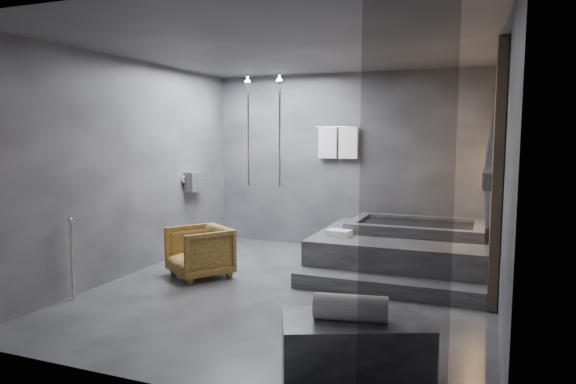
% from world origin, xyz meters
% --- Properties ---
extents(room, '(5.00, 5.04, 2.82)m').
position_xyz_m(room, '(0.40, 0.24, 1.73)').
color(room, '#2B2B2D').
rests_on(room, ground).
extents(tub_deck, '(2.20, 2.00, 0.50)m').
position_xyz_m(tub_deck, '(1.05, 1.45, 0.25)').
color(tub_deck, '#2F2F32').
rests_on(tub_deck, ground).
extents(tub_step, '(2.20, 0.36, 0.18)m').
position_xyz_m(tub_step, '(1.05, 0.27, 0.09)').
color(tub_step, '#2F2F32').
rests_on(tub_step, ground).
extents(concrete_bench, '(1.22, 0.96, 0.48)m').
position_xyz_m(concrete_bench, '(1.22, -1.90, 0.24)').
color(concrete_bench, '#363638').
rests_on(concrete_bench, ground).
extents(driftwood_chair, '(0.98, 0.99, 0.65)m').
position_xyz_m(driftwood_chair, '(-1.33, 0.13, 0.33)').
color(driftwood_chair, '#4F3513').
rests_on(driftwood_chair, ground).
extents(rolled_towel, '(0.56, 0.28, 0.19)m').
position_xyz_m(rolled_towel, '(1.21, -1.96, 0.58)').
color(rolled_towel, silver).
rests_on(rolled_towel, concrete_bench).
extents(deck_towel, '(0.33, 0.25, 0.08)m').
position_xyz_m(deck_towel, '(0.30, 0.94, 0.54)').
color(deck_towel, white).
rests_on(deck_towel, tub_deck).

